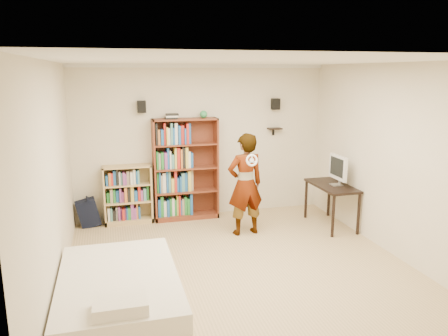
% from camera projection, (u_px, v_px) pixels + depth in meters
% --- Properties ---
extents(ground, '(4.50, 5.00, 0.01)m').
position_uv_depth(ground, '(243.00, 272.00, 5.74)').
color(ground, tan).
rests_on(ground, ground).
extents(room_shell, '(4.52, 5.02, 2.71)m').
position_uv_depth(room_shell, '(245.00, 139.00, 5.35)').
color(room_shell, beige).
rests_on(room_shell, ground).
extents(crown_molding, '(4.50, 5.00, 0.06)m').
position_uv_depth(crown_molding, '(245.00, 63.00, 5.16)').
color(crown_molding, silver).
rests_on(crown_molding, room_shell).
extents(speaker_left, '(0.14, 0.12, 0.20)m').
position_uv_depth(speaker_left, '(142.00, 107.00, 7.30)').
color(speaker_left, black).
rests_on(speaker_left, room_shell).
extents(speaker_right, '(0.14, 0.12, 0.20)m').
position_uv_depth(speaker_right, '(276.00, 104.00, 7.91)').
color(speaker_right, black).
rests_on(speaker_right, room_shell).
extents(wall_shelf, '(0.25, 0.16, 0.02)m').
position_uv_depth(wall_shelf, '(275.00, 129.00, 8.01)').
color(wall_shelf, black).
rests_on(wall_shelf, room_shell).
extents(tall_bookshelf, '(1.13, 0.33, 1.79)m').
position_uv_depth(tall_bookshelf, '(186.00, 169.00, 7.66)').
color(tall_bookshelf, brown).
rests_on(tall_bookshelf, ground).
extents(low_bookshelf, '(0.81, 0.30, 1.02)m').
position_uv_depth(low_bookshelf, '(128.00, 195.00, 7.50)').
color(low_bookshelf, tan).
rests_on(low_bookshelf, ground).
extents(computer_desk, '(0.53, 1.06, 0.72)m').
position_uv_depth(computer_desk, '(331.00, 205.00, 7.39)').
color(computer_desk, black).
rests_on(computer_desk, ground).
extents(imac, '(0.14, 0.51, 0.50)m').
position_uv_depth(imac, '(337.00, 170.00, 7.22)').
color(imac, silver).
rests_on(imac, computer_desk).
extents(daybed, '(1.26, 1.95, 0.57)m').
position_uv_depth(daybed, '(119.00, 290.00, 4.67)').
color(daybed, white).
rests_on(daybed, ground).
extents(person, '(0.64, 0.46, 1.64)m').
position_uv_depth(person, '(245.00, 184.00, 6.93)').
color(person, black).
rests_on(person, ground).
extents(wii_wheel, '(0.19, 0.07, 0.19)m').
position_uv_depth(wii_wheel, '(252.00, 160.00, 6.54)').
color(wii_wheel, silver).
rests_on(wii_wheel, person).
extents(navy_bag, '(0.39, 0.27, 0.50)m').
position_uv_depth(navy_bag, '(88.00, 212.00, 7.37)').
color(navy_bag, black).
rests_on(navy_bag, ground).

